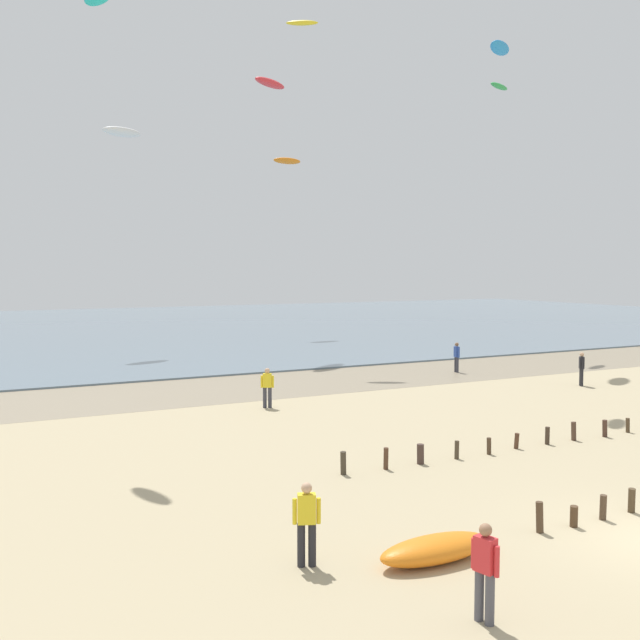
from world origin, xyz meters
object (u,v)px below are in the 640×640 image
Objects in this scene: person_by_waterline at (267,386)px; person_left_flank at (485,570)px; person_far_down_beach at (582,368)px; kite_aloft_0 at (122,132)px; person_right_flank at (457,356)px; kite_aloft_1 at (270,83)px; kite_aloft_4 at (500,48)px; kite_aloft_8 at (287,161)px; kite_aloft_7 at (302,23)px; person_nearest_camera at (307,521)px; kite_aloft_2 at (499,86)px; grounded_kite at (435,549)px.

person_left_flank is (-4.35, -19.21, 0.00)m from person_by_waterline.
person_far_down_beach is 0.55× the size of kite_aloft_0.
person_left_flank is 1.00× the size of person_far_down_beach.
kite_aloft_1 reaches higher than person_right_flank.
person_left_flank is at bearing -164.30° from kite_aloft_4.
kite_aloft_0 is 1.13× the size of kite_aloft_8.
kite_aloft_7 is at bearing 58.87° from person_by_waterline.
person_nearest_camera is 26.26m from person_far_down_beach.
kite_aloft_2 is (23.71, -12.10, 3.21)m from kite_aloft_0.
kite_aloft_4 is at bearing 48.91° from person_left_flank.
kite_aloft_0 is at bearing 91.01° from person_by_waterline.
kite_aloft_2 is (26.80, 29.22, 18.47)m from grounded_kite.
kite_aloft_4 reaches higher than kite_aloft_2.
kite_aloft_8 is at bearing -111.83° from grounded_kite.
grounded_kite is at bearing -140.99° from kite_aloft_1.
kite_aloft_1 is 1.45× the size of kite_aloft_2.
kite_aloft_2 is (29.23, 28.22, 17.81)m from person_nearest_camera.
kite_aloft_0 is at bearing 163.22° from kite_aloft_7.
kite_aloft_7 is at bearing 63.99° from person_nearest_camera.
kite_aloft_0 is (-16.85, 26.56, 14.60)m from person_far_down_beach.
kite_aloft_1 is 1.61× the size of kite_aloft_7.
kite_aloft_7 is (12.46, 31.53, 21.35)m from grounded_kite.
kite_aloft_1 is 1.21× the size of kite_aloft_8.
kite_aloft_1 reaches higher than person_left_flank.
person_far_down_beach is 23.95m from kite_aloft_2.
person_far_down_beach is 0.65× the size of grounded_kite.
kite_aloft_8 is (19.59, 49.88, 14.39)m from person_left_flank.
person_right_flank is 20.34m from kite_aloft_4.
kite_aloft_2 is at bearing -57.67° from kite_aloft_1.
grounded_kite is 42.41m from kite_aloft_1.
kite_aloft_2 is (27.62, 31.70, 17.81)m from person_left_flank.
person_left_flank is (1.61, -3.48, 0.00)m from person_nearest_camera.
kite_aloft_2 reaches higher than person_by_waterline.
kite_aloft_7 reaches higher than person_by_waterline.
kite_aloft_7 is at bearing 146.64° from kite_aloft_2.
kite_aloft_1 reaches higher than kite_aloft_0.
person_by_waterline is 0.75× the size of kite_aloft_2.
person_far_down_beach is at bearing -78.95° from kite_aloft_0.
kite_aloft_1 is at bearing 109.40° from person_right_flank.
kite_aloft_7 is at bearing 68.67° from person_left_flank.
person_nearest_camera is at bearing -86.54° from kite_aloft_7.
person_by_waterline is at bearing 77.26° from person_left_flank.
person_left_flank is 0.75× the size of kite_aloft_2.
person_by_waterline is 0.58× the size of kite_aloft_4.
kite_aloft_4 is at bearing 23.46° from person_by_waterline.
kite_aloft_8 is (21.20, 46.40, 14.39)m from person_nearest_camera.
person_left_flank is 0.62× the size of kite_aloft_8.
person_far_down_beach is (22.37, 13.76, 0.00)m from person_nearest_camera.
kite_aloft_4 reaches higher than person_right_flank.
kite_aloft_0 reaches higher than grounded_kite.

